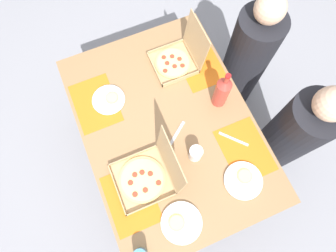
{
  "coord_description": "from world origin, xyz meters",
  "views": [
    {
      "loc": [
        0.53,
        -0.23,
        2.43
      ],
      "look_at": [
        0.0,
        0.0,
        0.77
      ],
      "focal_mm": 30.54,
      "sensor_mm": 36.0,
      "label": 1
    }
  ],
  "objects_px": {
    "cup_clear_left": "(196,153)",
    "diner_left_seat": "(245,62)",
    "plate_near_right": "(109,100)",
    "plate_middle": "(181,223)",
    "diner_right_seat": "(288,136)",
    "pizza_box_center": "(178,58)",
    "soda_bottle": "(222,91)",
    "pizza_box_corner_right": "(148,176)",
    "plate_far_right": "(243,180)"
  },
  "relations": [
    {
      "from": "pizza_box_center",
      "to": "plate_far_right",
      "type": "relative_size",
      "value": 1.37
    },
    {
      "from": "cup_clear_left",
      "to": "diner_left_seat",
      "type": "height_order",
      "value": "diner_left_seat"
    },
    {
      "from": "pizza_box_corner_right",
      "to": "diner_left_seat",
      "type": "bearing_deg",
      "value": 119.56
    },
    {
      "from": "soda_bottle",
      "to": "diner_left_seat",
      "type": "distance_m",
      "value": 0.62
    },
    {
      "from": "plate_near_right",
      "to": "cup_clear_left",
      "type": "distance_m",
      "value": 0.64
    },
    {
      "from": "pizza_box_corner_right",
      "to": "plate_far_right",
      "type": "distance_m",
      "value": 0.55
    },
    {
      "from": "plate_middle",
      "to": "diner_right_seat",
      "type": "xyz_separation_m",
      "value": [
        -0.23,
        0.93,
        -0.25
      ]
    },
    {
      "from": "plate_near_right",
      "to": "pizza_box_corner_right",
      "type": "bearing_deg",
      "value": 5.21
    },
    {
      "from": "plate_far_right",
      "to": "diner_right_seat",
      "type": "height_order",
      "value": "diner_right_seat"
    },
    {
      "from": "plate_middle",
      "to": "cup_clear_left",
      "type": "distance_m",
      "value": 0.39
    },
    {
      "from": "pizza_box_corner_right",
      "to": "diner_left_seat",
      "type": "xyz_separation_m",
      "value": [
        -0.57,
        1.0,
        -0.28
      ]
    },
    {
      "from": "plate_far_right",
      "to": "diner_left_seat",
      "type": "bearing_deg",
      "value": 147.61
    },
    {
      "from": "pizza_box_center",
      "to": "diner_left_seat",
      "type": "relative_size",
      "value": 0.25
    },
    {
      "from": "plate_near_right",
      "to": "diner_left_seat",
      "type": "distance_m",
      "value": 1.08
    },
    {
      "from": "cup_clear_left",
      "to": "diner_left_seat",
      "type": "xyz_separation_m",
      "value": [
        -0.56,
        0.7,
        -0.28
      ]
    },
    {
      "from": "plate_middle",
      "to": "diner_right_seat",
      "type": "distance_m",
      "value": 0.99
    },
    {
      "from": "pizza_box_center",
      "to": "plate_near_right",
      "type": "relative_size",
      "value": 1.47
    },
    {
      "from": "plate_middle",
      "to": "cup_clear_left",
      "type": "bearing_deg",
      "value": 143.97
    },
    {
      "from": "plate_middle",
      "to": "soda_bottle",
      "type": "distance_m",
      "value": 0.79
    },
    {
      "from": "pizza_box_corner_right",
      "to": "plate_middle",
      "type": "distance_m",
      "value": 0.31
    },
    {
      "from": "pizza_box_center",
      "to": "diner_left_seat",
      "type": "distance_m",
      "value": 0.61
    },
    {
      "from": "plate_near_right",
      "to": "diner_right_seat",
      "type": "relative_size",
      "value": 0.17
    },
    {
      "from": "plate_near_right",
      "to": "diner_right_seat",
      "type": "bearing_deg",
      "value": 59.2
    },
    {
      "from": "pizza_box_corner_right",
      "to": "diner_right_seat",
      "type": "relative_size",
      "value": 0.29
    },
    {
      "from": "pizza_box_center",
      "to": "soda_bottle",
      "type": "distance_m",
      "value": 0.39
    },
    {
      "from": "soda_bottle",
      "to": "cup_clear_left",
      "type": "distance_m",
      "value": 0.4
    },
    {
      "from": "pizza_box_center",
      "to": "soda_bottle",
      "type": "xyz_separation_m",
      "value": [
        0.36,
        0.13,
        0.09
      ]
    },
    {
      "from": "plate_far_right",
      "to": "soda_bottle",
      "type": "height_order",
      "value": "soda_bottle"
    },
    {
      "from": "pizza_box_center",
      "to": "plate_far_right",
      "type": "xyz_separation_m",
      "value": [
        0.87,
        0.03,
        -0.04
      ]
    },
    {
      "from": "plate_near_right",
      "to": "diner_right_seat",
      "type": "xyz_separation_m",
      "value": [
        0.63,
        1.05,
        -0.25
      ]
    },
    {
      "from": "soda_bottle",
      "to": "cup_clear_left",
      "type": "height_order",
      "value": "soda_bottle"
    },
    {
      "from": "plate_far_right",
      "to": "plate_middle",
      "type": "bearing_deg",
      "value": -80.29
    },
    {
      "from": "diner_left_seat",
      "to": "diner_right_seat",
      "type": "distance_m",
      "value": 0.64
    },
    {
      "from": "diner_left_seat",
      "to": "cup_clear_left",
      "type": "bearing_deg",
      "value": -51.62
    },
    {
      "from": "plate_middle",
      "to": "diner_left_seat",
      "type": "distance_m",
      "value": 1.3
    },
    {
      "from": "plate_near_right",
      "to": "diner_left_seat",
      "type": "relative_size",
      "value": 0.17
    },
    {
      "from": "pizza_box_corner_right",
      "to": "plate_near_right",
      "type": "height_order",
      "value": "pizza_box_corner_right"
    },
    {
      "from": "plate_far_right",
      "to": "cup_clear_left",
      "type": "height_order",
      "value": "cup_clear_left"
    },
    {
      "from": "pizza_box_corner_right",
      "to": "plate_near_right",
      "type": "distance_m",
      "value": 0.56
    },
    {
      "from": "plate_near_right",
      "to": "diner_left_seat",
      "type": "height_order",
      "value": "diner_left_seat"
    },
    {
      "from": "plate_near_right",
      "to": "diner_left_seat",
      "type": "bearing_deg",
      "value": 90.85
    },
    {
      "from": "cup_clear_left",
      "to": "diner_left_seat",
      "type": "bearing_deg",
      "value": 128.38
    },
    {
      "from": "plate_near_right",
      "to": "plate_far_right",
      "type": "bearing_deg",
      "value": 34.91
    },
    {
      "from": "soda_bottle",
      "to": "diner_right_seat",
      "type": "relative_size",
      "value": 0.27
    },
    {
      "from": "pizza_box_corner_right",
      "to": "plate_near_right",
      "type": "relative_size",
      "value": 1.68
    },
    {
      "from": "diner_left_seat",
      "to": "diner_right_seat",
      "type": "relative_size",
      "value": 1.01
    },
    {
      "from": "plate_far_right",
      "to": "diner_left_seat",
      "type": "relative_size",
      "value": 0.19
    },
    {
      "from": "pizza_box_center",
      "to": "cup_clear_left",
      "type": "xyz_separation_m",
      "value": [
        0.62,
        -0.16,
        0.01
      ]
    },
    {
      "from": "pizza_box_center",
      "to": "cup_clear_left",
      "type": "distance_m",
      "value": 0.65
    },
    {
      "from": "pizza_box_center",
      "to": "diner_right_seat",
      "type": "xyz_separation_m",
      "value": [
        0.71,
        0.54,
        -0.28
      ]
    }
  ]
}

